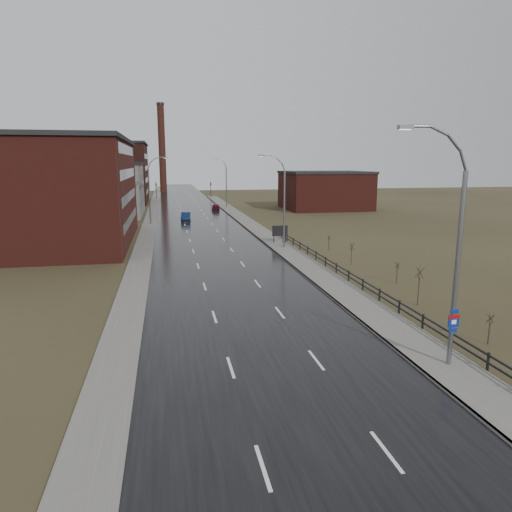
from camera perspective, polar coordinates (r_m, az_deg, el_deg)
name	(u,v)px	position (r m, az deg, el deg)	size (l,w,h in m)	color
ground	(295,403)	(21.14, 4.91, -17.88)	(320.00, 320.00, 0.00)	#2D2819
road	(198,225)	(78.52, -7.21, 3.92)	(14.00, 300.00, 0.06)	black
sidewalk_right	(284,249)	(55.41, 3.54, 0.86)	(3.20, 180.00, 0.18)	#595651
curb_right	(272,250)	(55.05, 2.01, 0.80)	(0.16, 180.00, 0.18)	slate
sidewalk_left	(149,226)	(78.40, -13.21, 3.71)	(2.40, 260.00, 0.12)	#595651
warehouse_near	(40,192)	(64.72, -25.41, 7.27)	(22.44, 28.56, 13.50)	#471914
warehouse_mid	(100,189)	(96.65, -18.87, 7.93)	(16.32, 20.40, 10.50)	slate
warehouse_far	(95,173)	(126.94, -19.44, 9.75)	(26.52, 24.48, 15.50)	#331611
building_right	(325,190)	(105.98, 8.59, 8.14)	(18.36, 16.32, 8.50)	#471914
smokestack	(162,148)	(167.74, -11.67, 13.10)	(2.70, 2.70, 30.70)	#331611
streetlight_main	(453,253)	(24.34, 23.36, 0.39)	(3.91, 0.29, 12.11)	slate
streetlight_right_mid	(282,201)	(55.57, 3.25, 6.88)	(3.36, 0.28, 11.35)	slate
streetlight_left	(151,190)	(79.83, -13.00, 8.03)	(3.36, 0.28, 11.35)	slate
streetlight_right_far	(225,182)	(108.63, -3.89, 9.16)	(3.36, 0.28, 11.35)	slate
guardrail	(352,277)	(40.35, 11.89, -2.54)	(0.10, 53.05, 1.10)	black
shrub_b	(490,328)	(29.96, 27.16, -8.04)	(0.44, 0.47, 1.84)	#382D23
shrub_c	(419,285)	(35.75, 19.70, -3.41)	(0.69, 0.72, 2.92)	#382D23
shrub_d	(397,272)	(41.71, 17.23, -1.93)	(0.46, 0.48, 1.90)	#382D23
shrub_e	(352,253)	(47.92, 11.85, 0.33)	(0.55, 0.58, 2.32)	#382D23
shrub_f	(329,242)	(55.75, 9.10, 1.68)	(0.43, 0.45, 1.77)	#382D23
billboard	(280,231)	(59.32, 3.00, 3.09)	(2.05, 0.17, 2.41)	black
traffic_light_left	(156,183)	(137.81, -12.40, 8.91)	(0.58, 2.73, 5.30)	black
traffic_light_right	(211,182)	(138.41, -5.69, 9.13)	(0.58, 2.73, 5.30)	black
car_near	(186,217)	(83.58, -8.76, 4.85)	(1.63, 4.69, 1.54)	#0C1A3D
car_far	(216,207)	(102.04, -5.05, 6.11)	(1.70, 4.21, 1.44)	#410A13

